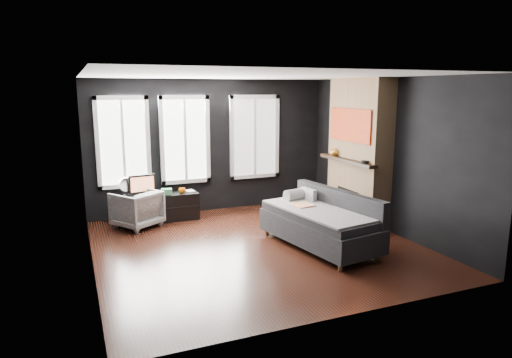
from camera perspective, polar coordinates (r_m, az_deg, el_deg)
name	(u,v)px	position (r m, az deg, el deg)	size (l,w,h in m)	color
floor	(257,246)	(7.45, 0.16, -8.42)	(5.00, 5.00, 0.00)	black
ceiling	(257,75)	(7.02, 0.18, 12.82)	(5.00, 5.00, 0.00)	white
wall_back	(211,146)	(9.45, -5.64, 4.14)	(5.00, 0.02, 2.70)	black
wall_left	(87,175)	(6.59, -20.36, 0.43)	(0.02, 5.00, 2.70)	black
wall_right	(388,155)	(8.38, 16.21, 2.85)	(0.02, 5.00, 2.70)	black
windows	(189,95)	(9.22, -8.41, 10.32)	(4.00, 0.16, 1.76)	white
fireplace	(359,152)	(8.73, 12.74, 3.35)	(0.70, 1.62, 2.70)	#93724C
sofa	(319,220)	(7.38, 7.93, -5.05)	(1.04, 2.09, 0.90)	black
stripe_pillow	(308,198)	(7.91, 6.57, -2.44)	(0.08, 0.35, 0.35)	gray
armchair	(137,207)	(8.64, -14.69, -3.42)	(0.73, 0.68, 0.75)	silver
media_console	(158,207)	(8.99, -12.12, -3.48)	(1.52, 0.48, 0.52)	black
monitor	(142,184)	(8.82, -14.06, -0.60)	(0.51, 0.11, 0.45)	black
desk_fan	(126,187)	(8.84, -15.92, -0.93)	(0.26, 0.26, 0.37)	#969696
mug	(182,190)	(8.92, -9.22, -1.34)	(0.13, 0.10, 0.13)	#CC5D06
book	(186,186)	(9.03, -8.75, -0.91)	(0.15, 0.02, 0.21)	#AFA888
storage_box	(167,192)	(8.87, -11.12, -1.55)	(0.20, 0.12, 0.11)	#306B43
mantel_vase	(334,151)	(8.97, 9.78, 3.43)	(0.17, 0.17, 0.17)	gold
mantel_clock	(365,162)	(8.16, 13.47, 2.08)	(0.13, 0.13, 0.04)	black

